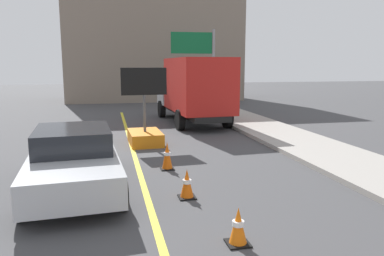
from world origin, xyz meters
name	(u,v)px	position (x,y,z in m)	size (l,w,h in m)	color
arrow_board_trailer	(145,131)	(0.50, 14.70, 0.48)	(1.60, 1.84, 2.70)	orange
box_truck	(193,88)	(3.26, 19.09, 1.71)	(2.71, 6.66, 3.11)	black
pickup_car	(74,159)	(-1.53, 10.08, 0.70)	(2.23, 4.67, 1.38)	silver
highway_guide_sign	(201,55)	(5.04, 24.59, 3.42)	(2.79, 0.18, 5.00)	gray
far_building_block	(153,37)	(3.00, 32.62, 5.07)	(13.65, 6.05, 10.14)	gray
traffic_cone_mid_lane	(238,226)	(1.18, 6.75, 0.30)	(0.36, 0.36, 0.61)	black
traffic_cone_far_lane	(187,184)	(0.83, 8.96, 0.31)	(0.36, 0.36, 0.63)	black
traffic_cone_curbside	(167,156)	(0.76, 11.24, 0.37)	(0.36, 0.36, 0.76)	black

